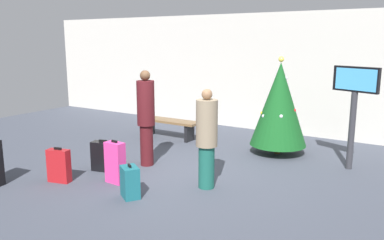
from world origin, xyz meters
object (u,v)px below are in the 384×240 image
Objects in this scene: flight_info_kiosk at (354,98)px; suitcase_4 at (115,163)px; traveller_0 at (207,137)px; suitcase_1 at (59,166)px; waiting_bench at (169,124)px; holiday_tree at (279,104)px; traveller_1 at (146,116)px; suitcase_3 at (130,182)px; suitcase_0 at (103,156)px.

flight_info_kiosk is 2.58× the size of suitcase_4.
suitcase_1 is (-2.33, -1.14, -0.59)m from traveller_0.
suitcase_4 reaches higher than waiting_bench.
holiday_tree is 1.07× the size of flight_info_kiosk.
waiting_bench is at bearing 114.09° from traveller_1.
suitcase_4 is (-3.33, -2.99, -1.02)m from flight_info_kiosk.
suitcase_1 is at bearing -150.04° from suitcase_4.
waiting_bench is at bearing 116.31° from suitcase_3.
suitcase_4 reaches higher than suitcase_1.
suitcase_4 reaches higher than suitcase_0.
suitcase_1 is at bearing -153.88° from traveller_0.
flight_info_kiosk is 1.18× the size of traveller_0.
suitcase_0 is (-2.11, -0.28, -0.60)m from traveller_0.
flight_info_kiosk is 4.88m from suitcase_0.
traveller_0 is (2.55, -2.49, 0.52)m from waiting_bench.
suitcase_4 is at bearing -29.56° from suitcase_0.
traveller_1 is at bearing 56.20° from suitcase_0.
suitcase_1 reaches higher than suitcase_0.
flight_info_kiosk is 3.64× the size of suitcase_3.
holiday_tree is 1.28× the size of waiting_bench.
waiting_bench is (-4.41, 0.15, -1.02)m from flight_info_kiosk.
flight_info_kiosk reaches higher than suitcase_4.
suitcase_4 is at bearing -81.54° from traveller_1.
holiday_tree is 4.66m from suitcase_1.
flight_info_kiosk is at bearing -9.72° from holiday_tree.
suitcase_4 is (0.16, -1.08, -0.64)m from traveller_1.
flight_info_kiosk reaches higher than traveller_1.
traveller_1 is (-1.63, 0.44, 0.12)m from traveller_0.
suitcase_4 is at bearing 29.96° from suitcase_1.
traveller_0 reaches higher than suitcase_4.
waiting_bench is 3.31m from suitcase_4.
flight_info_kiosk is 3.03m from traveller_0.
traveller_1 reaches higher than suitcase_1.
flight_info_kiosk reaches higher than traveller_0.
flight_info_kiosk is 3.99m from traveller_1.
suitcase_0 reaches higher than suitcase_3.
suitcase_0 is at bearing -172.42° from traveller_0.
suitcase_3 is at bearing -107.16° from holiday_tree.
holiday_tree is at bearing 72.84° from suitcase_3.
traveller_1 reaches higher than suitcase_4.
suitcase_4 is (-0.66, 0.37, 0.11)m from suitcase_3.
flight_info_kiosk is 4.53m from waiting_bench.
flight_info_kiosk is 4.59m from suitcase_4.
traveller_1 is at bearing 164.93° from traveller_0.
traveller_1 is 3.02× the size of suitcase_1.
suitcase_0 is at bearing 75.48° from suitcase_1.
traveller_0 is (-0.31, -2.61, -0.22)m from holiday_tree.
holiday_tree is at bearing 83.29° from traveller_0.
holiday_tree is at bearing 61.38° from suitcase_4.
traveller_0 is 2.77× the size of suitcase_0.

